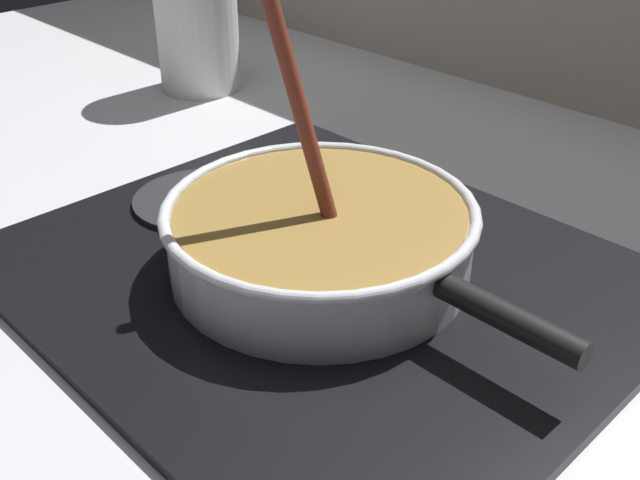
{
  "coord_description": "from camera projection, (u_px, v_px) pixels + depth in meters",
  "views": [
    {
      "loc": [
        0.39,
        -0.2,
        0.39
      ],
      "look_at": [
        -0.03,
        0.21,
        0.04
      ],
      "focal_mm": 42.35,
      "sensor_mm": 36.0,
      "label": 1
    }
  ],
  "objects": [
    {
      "name": "ground",
      "position": [
        145.0,
        429.0,
        0.57
      ],
      "size": [
        2.4,
        1.6,
        0.04
      ],
      "primitive_type": "cube",
      "color": "#B7B7BC"
    },
    {
      "name": "hob_plate",
      "position": [
        320.0,
        275.0,
        0.7
      ],
      "size": [
        0.56,
        0.48,
        0.01
      ],
      "primitive_type": "cube",
      "color": "black",
      "rests_on": "ground"
    },
    {
      "name": "burner_ring",
      "position": [
        320.0,
        265.0,
        0.7
      ],
      "size": [
        0.19,
        0.19,
        0.01
      ],
      "primitive_type": "torus",
      "color": "#592D0C",
      "rests_on": "hob_plate"
    },
    {
      "name": "spare_burner",
      "position": [
        199.0,
        199.0,
        0.81
      ],
      "size": [
        0.14,
        0.14,
        0.01
      ],
      "primitive_type": "cylinder",
      "color": "#262628",
      "rests_on": "hob_plate"
    },
    {
      "name": "cooking_pan",
      "position": [
        321.0,
        235.0,
        0.68
      ],
      "size": [
        0.4,
        0.28,
        0.27
      ],
      "color": "silver",
      "rests_on": "hob_plate"
    },
    {
      "name": "paper_towel_roll",
      "position": [
        196.0,
        10.0,
        1.11
      ],
      "size": [
        0.12,
        0.12,
        0.24
      ],
      "primitive_type": "cylinder",
      "color": "white",
      "rests_on": "ground"
    }
  ]
}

